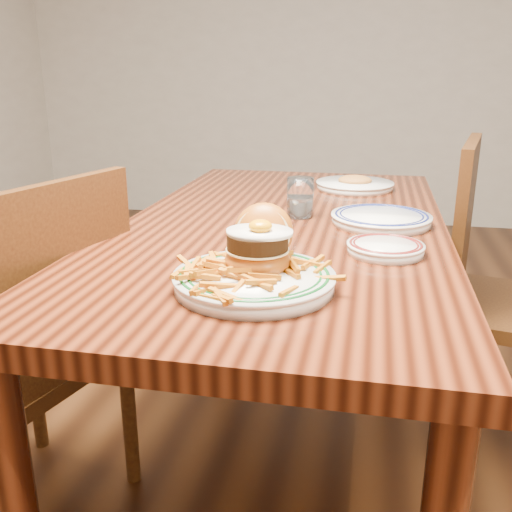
% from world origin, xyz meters
% --- Properties ---
extents(floor, '(6.00, 6.00, 0.00)m').
position_xyz_m(floor, '(0.00, 0.00, 0.00)').
color(floor, black).
rests_on(floor, ground).
extents(table, '(0.85, 1.60, 0.75)m').
position_xyz_m(table, '(0.00, 0.00, 0.66)').
color(table, black).
rests_on(table, floor).
extents(chair_left, '(0.52, 0.52, 0.91)m').
position_xyz_m(chair_left, '(-0.56, -0.34, 0.49)').
color(chair_left, '#42260D').
rests_on(chair_left, floor).
extents(chair_right, '(0.52, 0.52, 0.95)m').
position_xyz_m(chair_right, '(0.63, 0.24, 0.51)').
color(chair_right, '#42260D').
rests_on(chair_right, floor).
extents(main_plate, '(0.30, 0.31, 0.15)m').
position_xyz_m(main_plate, '(0.02, -0.48, 0.79)').
color(main_plate, white).
rests_on(main_plate, table).
extents(side_plate, '(0.17, 0.17, 0.03)m').
position_xyz_m(side_plate, '(0.27, -0.23, 0.77)').
color(side_plate, white).
rests_on(side_plate, table).
extents(rear_plate, '(0.26, 0.26, 0.03)m').
position_xyz_m(rear_plate, '(0.26, 0.03, 0.77)').
color(rear_plate, white).
rests_on(rear_plate, table).
extents(water_glass, '(0.07, 0.07, 0.11)m').
position_xyz_m(water_glass, '(0.04, 0.06, 0.80)').
color(water_glass, white).
rests_on(water_glass, table).
extents(far_plate, '(0.26, 0.26, 0.05)m').
position_xyz_m(far_plate, '(0.17, 0.49, 0.77)').
color(far_plate, white).
rests_on(far_plate, table).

